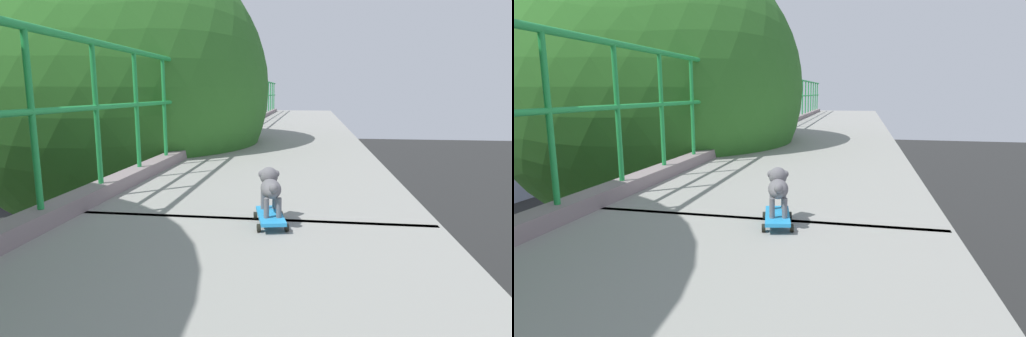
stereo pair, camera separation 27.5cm
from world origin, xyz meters
TOP-DOWN VIEW (x-y plane):
  - city_bus at (-9.35, 19.82)m, footprint 2.74×10.44m
  - roadside_tree_mid at (-2.05, 5.64)m, footprint 5.64×5.64m
  - toy_skateboard at (1.29, 1.06)m, footprint 0.27×0.46m
  - small_dog at (1.28, 1.12)m, footprint 0.20×0.39m

SIDE VIEW (x-z plane):
  - city_bus at x=-9.35m, z-range 0.22..3.36m
  - toy_skateboard at x=1.29m, z-range 5.79..5.87m
  - small_dog at x=1.28m, z-range 5.88..6.18m
  - roadside_tree_mid at x=-2.05m, z-range 2.00..11.40m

